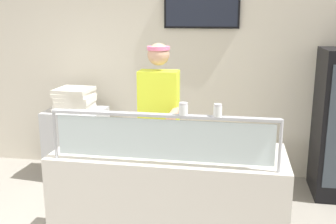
{
  "coord_description": "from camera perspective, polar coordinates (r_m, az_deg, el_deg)",
  "views": [
    {
      "loc": [
        1.46,
        -2.67,
        2.03
      ],
      "look_at": [
        0.91,
        0.4,
        1.26
      ],
      "focal_mm": 43.2,
      "sensor_mm": 36.0,
      "label": 1
    }
  ],
  "objects": [
    {
      "name": "ground_plane",
      "position": [
        4.23,
        1.73,
        -14.93
      ],
      "size": [
        12.0,
        12.0,
        0.0
      ],
      "primitive_type": "plane",
      "color": "gray",
      "rests_on": "ground"
    },
    {
      "name": "shop_rear_unit",
      "position": [
        5.12,
        4.12,
        6.21
      ],
      "size": [
        6.25,
        0.13,
        2.7
      ],
      "color": "silver",
      "rests_on": "ground"
    },
    {
      "name": "serving_counter",
      "position": [
        3.45,
        0.2,
        -13.0
      ],
      "size": [
        1.85,
        0.73,
        0.95
      ],
      "primitive_type": "cube",
      "color": "silver",
      "rests_on": "ground"
    },
    {
      "name": "sneeze_guard",
      "position": [
        2.91,
        -0.82,
        -2.86
      ],
      "size": [
        1.68,
        0.06,
        0.38
      ],
      "color": "#B2B5BC",
      "rests_on": "serving_counter"
    },
    {
      "name": "pizza_tray",
      "position": [
        3.31,
        -2.37,
        -5.01
      ],
      "size": [
        0.4,
        0.4,
        0.04
      ],
      "color": "#9EA0A8",
      "rests_on": "serving_counter"
    },
    {
      "name": "pizza_server",
      "position": [
        3.27,
        -1.87,
        -4.79
      ],
      "size": [
        0.14,
        0.29,
        0.01
      ],
      "primitive_type": "cube",
      "rotation": [
        0.0,
        0.0,
        -0.24
      ],
      "color": "#ADAFB7",
      "rests_on": "pizza_tray"
    },
    {
      "name": "parmesan_shaker",
      "position": [
        2.84,
        2.19,
        0.34
      ],
      "size": [
        0.06,
        0.06,
        0.09
      ],
      "color": "white",
      "rests_on": "sneeze_guard"
    },
    {
      "name": "pepper_flake_shaker",
      "position": [
        2.81,
        7.03,
        0.14
      ],
      "size": [
        0.06,
        0.06,
        0.09
      ],
      "color": "white",
      "rests_on": "sneeze_guard"
    },
    {
      "name": "worker_figure",
      "position": [
        3.95,
        -1.25,
        -1.29
      ],
      "size": [
        0.41,
        0.5,
        1.76
      ],
      "color": "#23232D",
      "rests_on": "ground"
    },
    {
      "name": "prep_shelf",
      "position": [
        5.22,
        -12.72,
        -4.36
      ],
      "size": [
        0.7,
        0.55,
        0.87
      ],
      "primitive_type": "cube",
      "color": "#B7BABF",
      "rests_on": "ground"
    },
    {
      "name": "pizza_box_stack",
      "position": [
        5.07,
        -13.05,
        1.79
      ],
      "size": [
        0.46,
        0.43,
        0.27
      ],
      "color": "silver",
      "rests_on": "prep_shelf"
    }
  ]
}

